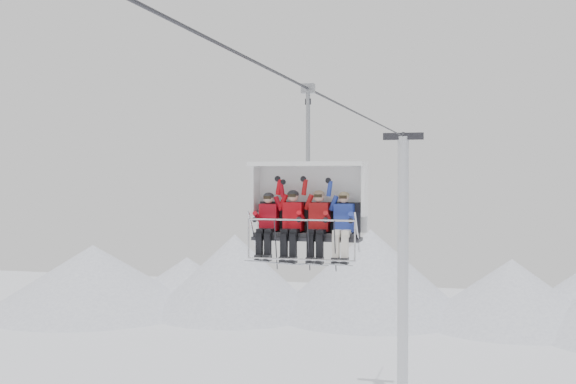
% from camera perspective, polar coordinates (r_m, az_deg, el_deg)
% --- Properties ---
extents(ridgeline, '(72.00, 21.00, 7.00)m').
position_cam_1_polar(ridgeline, '(57.29, 9.64, -7.27)').
color(ridgeline, white).
rests_on(ridgeline, ground).
extents(lift_tower_right, '(2.00, 1.80, 13.48)m').
position_cam_1_polar(lift_tower_right, '(36.97, 9.06, -7.35)').
color(lift_tower_right, silver).
rests_on(lift_tower_right, ground).
extents(haul_cable, '(0.06, 50.00, 0.06)m').
position_cam_1_polar(haul_cable, '(15.01, 0.00, 8.96)').
color(haul_cable, '#2A2A2F').
rests_on(haul_cable, lift_tower_left).
extents(chairlift_carrier, '(2.65, 1.17, 3.98)m').
position_cam_1_polar(chairlift_carrier, '(16.70, 1.70, -0.65)').
color(chairlift_carrier, black).
rests_on(chairlift_carrier, haul_cable).
extents(skier_far_left, '(0.42, 1.69, 1.66)m').
position_cam_1_polar(skier_far_left, '(16.67, -1.62, -2.43)').
color(skier_far_left, '#AD0A17').
rests_on(skier_far_left, chairlift_carrier).
extents(skier_center_left, '(0.45, 1.69, 1.75)m').
position_cam_1_polar(skier_center_left, '(16.51, 0.34, -2.37)').
color(skier_center_left, red).
rests_on(skier_center_left, chairlift_carrier).
extents(skier_center_right, '(0.44, 1.69, 1.74)m').
position_cam_1_polar(skier_center_right, '(16.36, 2.41, -2.40)').
color(skier_center_right, '#AB1214').
rests_on(skier_center_right, chairlift_carrier).
extents(skier_far_right, '(0.43, 1.69, 1.70)m').
position_cam_1_polar(skier_far_right, '(16.24, 4.38, -2.48)').
color(skier_far_right, '#273EA9').
rests_on(skier_far_right, chairlift_carrier).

